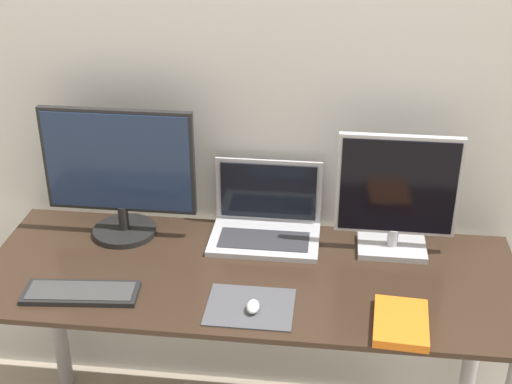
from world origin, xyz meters
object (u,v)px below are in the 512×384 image
(laptop, at_px, (266,219))
(mouse, at_px, (253,307))
(monitor_left, at_px, (119,173))
(monitor_right, at_px, (397,196))
(keyboard, at_px, (81,293))
(book, at_px, (401,323))

(laptop, height_order, mouse, laptop)
(monitor_left, xyz_separation_m, monitor_right, (0.92, 0.00, -0.03))
(mouse, bearing_deg, keyboard, 177.56)
(monitor_right, bearing_deg, keyboard, -158.24)
(monitor_left, relative_size, monitor_right, 1.25)
(monitor_left, xyz_separation_m, keyboard, (-0.03, -0.38, -0.23))
(keyboard, bearing_deg, book, -2.36)
(laptop, xyz_separation_m, mouse, (0.01, -0.45, -0.04))
(monitor_right, height_order, keyboard, monitor_right)
(monitor_left, bearing_deg, book, -24.28)
(monitor_left, bearing_deg, laptop, 5.57)
(keyboard, distance_m, mouse, 0.53)
(laptop, height_order, keyboard, laptop)
(monitor_left, xyz_separation_m, mouse, (0.50, -0.40, -0.21))
(keyboard, height_order, mouse, mouse)
(keyboard, relative_size, book, 1.56)
(keyboard, xyz_separation_m, mouse, (0.53, -0.02, 0.01))
(monitor_right, height_order, mouse, monitor_right)
(laptop, relative_size, keyboard, 1.04)
(laptop, relative_size, mouse, 6.10)
(monitor_left, relative_size, mouse, 8.46)
(book, bearing_deg, keyboard, 177.64)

